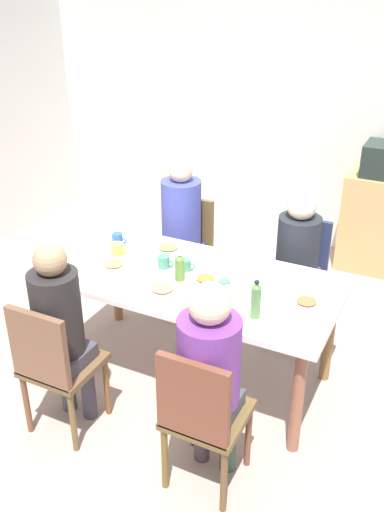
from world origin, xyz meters
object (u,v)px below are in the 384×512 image
plate_0 (168,249)px  cup_5 (118,249)px  chair_0 (54,362)px  cup_6 (185,265)px  person_3 (297,252)px  chair_1 (186,247)px  plate_4 (162,290)px  chair_2 (202,414)px  cup_2 (118,239)px  person_0 (60,323)px  plate_3 (205,280)px  cup_4 (225,286)px  plate_2 (114,265)px  side_cabinet (382,224)px  bottle_1 (256,300)px  cup_0 (132,283)px  cup_1 (164,262)px  bowl_0 (234,296)px  dining_table (192,289)px  person_2 (210,368)px  bottle_0 (180,267)px  chair_3 (298,271)px  person_1 (181,223)px  plate_1 (306,303)px  cup_3 (245,275)px

plate_0 → cup_5: cup_5 is taller
chair_0 → plate_0: 1.15m
cup_6 → person_3: bearing=51.5°
chair_1 → plate_4: chair_1 is taller
chair_2 → cup_2: 1.56m
person_0 → plate_3: (0.57, 0.73, 0.06)m
person_3 → cup_4: bearing=-104.6°
plate_2 → side_cabinet: 2.68m
plate_4 → bottle_1: (0.60, -0.01, 0.10)m
cup_0 → cup_1: bearing=82.4°
person_0 → bottle_1: (0.99, 0.49, 0.15)m
side_cabinet → bowl_0: bearing=-101.9°
dining_table → cup_2: 0.71m
cup_0 → plate_4: bearing=15.7°
person_0 → person_2: (0.94, -0.00, 0.02)m
chair_0 → person_3: size_ratio=0.77×
bottle_1 → side_cabinet: 2.49m
dining_table → cup_4: (0.26, -0.07, 0.12)m
bottle_0 → chair_3: bearing=60.0°
chair_3 → dining_table: bearing=-119.2°
person_1 → cup_5: size_ratio=10.34×
chair_1 → plate_2: chair_1 is taller
chair_2 → person_1: bearing=120.5°
cup_6 → cup_0: bearing=-117.4°
person_2 → plate_4: bearing=137.4°
chair_2 → cup_6: size_ratio=7.66×
person_1 → cup_6: person_1 is taller
side_cabinet → plate_1: bearing=-92.9°
person_2 → cup_6: bearing=124.1°
chair_3 → person_3: 0.22m
cup_3 → plate_3: bearing=-151.2°
plate_4 → cup_5: 0.60m
chair_3 → bottle_1: size_ratio=3.87×
person_2 → plate_4: (-0.55, 0.50, 0.04)m
chair_0 → person_0: size_ratio=0.73×
plate_1 → bottle_0: (-0.80, -0.06, 0.07)m
person_2 → bowl_0: 0.58m
chair_1 → plate_0: size_ratio=3.61×
person_2 → bottle_0: size_ratio=6.48×
cup_2 → bottle_1: size_ratio=0.48×
person_2 → cup_3: person_2 is taller
plate_1 → plate_3: size_ratio=1.03×
person_0 → person_2: size_ratio=1.00×
bowl_0 → cup_5: bowl_0 is taller
cup_0 → cup_3: bearing=34.0°
plate_0 → bowl_0: bowl_0 is taller
person_3 → plate_2: (-0.99, -0.86, 0.07)m
person_3 → cup_4: 0.85m
bowl_0 → chair_0: bearing=-141.9°
bowl_0 → person_1: bearing=131.6°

